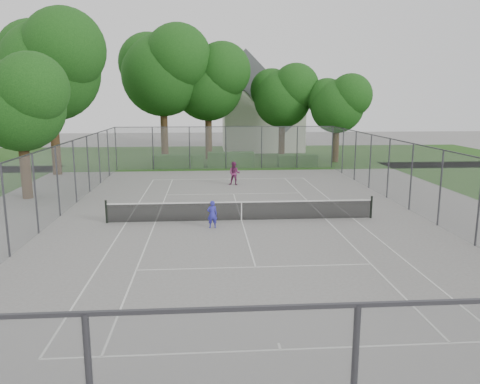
{
  "coord_description": "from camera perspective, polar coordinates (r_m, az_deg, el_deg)",
  "views": [
    {
      "loc": [
        -1.68,
        -21.77,
        5.77
      ],
      "look_at": [
        0.0,
        1.0,
        1.2
      ],
      "focal_mm": 35.0,
      "sensor_mm": 36.0,
      "label": 1
    }
  ],
  "objects": [
    {
      "name": "ground",
      "position": [
        22.58,
        0.19,
        -3.48
      ],
      "size": [
        120.0,
        120.0,
        0.0
      ],
      "primitive_type": "plane",
      "color": "slate",
      "rests_on": "ground"
    },
    {
      "name": "grass_far",
      "position": [
        48.15,
        -2.19,
        4.42
      ],
      "size": [
        60.0,
        20.0,
        0.0
      ],
      "primitive_type": "cube",
      "color": "#1E4313",
      "rests_on": "ground"
    },
    {
      "name": "court_markings",
      "position": [
        22.58,
        0.19,
        -3.47
      ],
      "size": [
        11.03,
        23.83,
        0.01
      ],
      "color": "silver",
      "rests_on": "ground"
    },
    {
      "name": "tennis_net",
      "position": [
        22.46,
        0.19,
        -2.22
      ],
      "size": [
        12.87,
        0.1,
        1.1
      ],
      "color": "black",
      "rests_on": "ground"
    },
    {
      "name": "perimeter_fence",
      "position": [
        22.19,
        0.19,
        1.04
      ],
      "size": [
        18.08,
        34.08,
        3.52
      ],
      "color": "#38383D",
      "rests_on": "ground"
    },
    {
      "name": "tree_far_left",
      "position": [
        44.7,
        -9.32,
        14.68
      ],
      "size": [
        8.61,
        7.86,
        12.38
      ],
      "color": "#352313",
      "rests_on": "ground"
    },
    {
      "name": "tree_far_midleft",
      "position": [
        45.42,
        -3.81,
        13.51
      ],
      "size": [
        7.62,
        6.96,
        10.95
      ],
      "color": "#352313",
      "rests_on": "ground"
    },
    {
      "name": "tree_far_midright",
      "position": [
        45.62,
        5.31,
        11.82
      ],
      "size": [
        6.3,
        5.75,
        9.05
      ],
      "color": "#352313",
      "rests_on": "ground"
    },
    {
      "name": "tree_far_right",
      "position": [
        43.97,
        11.9,
        10.7
      ],
      "size": [
        5.56,
        5.07,
        7.99
      ],
      "color": "#352313",
      "rests_on": "ground"
    },
    {
      "name": "tree_side_back",
      "position": [
        38.51,
        -22.12,
        14.42
      ],
      "size": [
        8.49,
        7.75,
        12.21
      ],
      "color": "#352313",
      "rests_on": "ground"
    },
    {
      "name": "tree_side_front",
      "position": [
        29.66,
        -25.22,
        10.15
      ],
      "size": [
        5.79,
        5.29,
        8.32
      ],
      "color": "#352313",
      "rests_on": "ground"
    },
    {
      "name": "hedge_left",
      "position": [
        40.18,
        -7.51,
        3.74
      ],
      "size": [
        4.31,
        1.29,
        1.08
      ],
      "primitive_type": "cube",
      "color": "#204A17",
      "rests_on": "ground"
    },
    {
      "name": "hedge_mid",
      "position": [
        40.36,
        -1.13,
        3.99
      ],
      "size": [
        3.98,
        1.14,
        1.25
      ],
      "primitive_type": "cube",
      "color": "#204A17",
      "rests_on": "ground"
    },
    {
      "name": "hedge_right",
      "position": [
        40.76,
        7.0,
        3.8
      ],
      "size": [
        3.35,
        1.23,
        1.0
      ],
      "primitive_type": "cube",
      "color": "#204A17",
      "rests_on": "ground"
    },
    {
      "name": "house",
      "position": [
        53.24,
        2.72,
        9.78
      ],
      "size": [
        8.69,
        6.74,
        10.82
      ],
      "color": "beige",
      "rests_on": "ground"
    },
    {
      "name": "girl_player",
      "position": [
        21.2,
        -3.4,
        -2.73
      ],
      "size": [
        0.5,
        0.36,
        1.26
      ],
      "primitive_type": "imported",
      "rotation": [
        0.0,
        0.0,
        3.28
      ],
      "color": "#2F2DAA",
      "rests_on": "ground"
    },
    {
      "name": "woman_player",
      "position": [
        31.67,
        -0.69,
        2.28
      ],
      "size": [
        0.89,
        0.76,
        1.59
      ],
      "primitive_type": "imported",
      "rotation": [
        0.0,
        0.0,
        -0.23
      ],
      "color": "#742657",
      "rests_on": "ground"
    }
  ]
}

